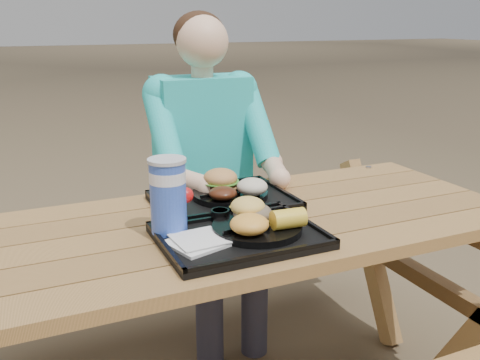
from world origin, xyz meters
name	(u,v)px	position (x,y,z in m)	size (l,w,h in m)	color
picnic_table	(240,324)	(0.00, 0.00, 0.38)	(1.80, 1.49, 0.75)	#999999
tray_near	(239,237)	(-0.07, -0.15, 0.76)	(0.45, 0.35, 0.02)	black
tray_far	(223,202)	(0.01, 0.15, 0.76)	(0.45, 0.35, 0.02)	black
plate_near	(257,228)	(-0.01, -0.15, 0.78)	(0.26, 0.26, 0.02)	black
plate_far	(230,194)	(0.04, 0.16, 0.78)	(0.26, 0.26, 0.02)	black
napkin_stack	(197,242)	(-0.21, -0.17, 0.78)	(0.14, 0.14, 0.02)	silver
soda_cup	(168,197)	(-0.25, -0.05, 0.87)	(0.10, 0.10, 0.21)	#173DB2
condiment_bbq	(220,215)	(-0.08, -0.03, 0.79)	(0.06, 0.06, 0.03)	black
condiment_mustard	(236,211)	(-0.02, -0.01, 0.79)	(0.05, 0.05, 0.03)	gold
sandwich	(253,203)	(-0.01, -0.12, 0.85)	(0.11, 0.11, 0.11)	#F2C255
mac_cheese	(249,224)	(-0.06, -0.20, 0.82)	(0.11, 0.11, 0.05)	#F6B040
corn_cob	(288,219)	(0.05, -0.21, 0.82)	(0.09, 0.09, 0.06)	yellow
cutlery_far	(175,205)	(-0.16, 0.15, 0.77)	(0.03, 0.18, 0.01)	black
burger	(220,174)	(0.02, 0.21, 0.84)	(0.12, 0.12, 0.11)	#CB8947
baked_beans	(223,193)	(-0.02, 0.10, 0.81)	(0.09, 0.09, 0.04)	#481E0E
potato_salad	(252,187)	(0.09, 0.10, 0.82)	(0.10, 0.10, 0.06)	beige
diner	(205,191)	(0.12, 0.64, 0.64)	(0.48, 0.84, 1.28)	#19A7B1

